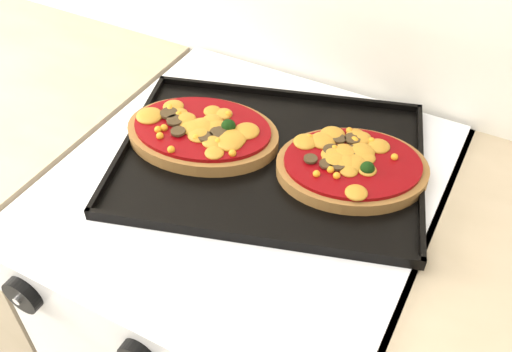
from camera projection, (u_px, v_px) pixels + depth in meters
The scene contains 6 objects.
stove at pixel (252, 325), 1.24m from camera, with size 0.60×0.60×0.91m, color silver.
control_panel at pixel (140, 341), 0.77m from camera, with size 0.60×0.02×0.09m, color silver.
knob_left at pixel (23, 295), 0.82m from camera, with size 0.06×0.06×0.02m, color black.
baking_tray at pixel (270, 157), 0.94m from camera, with size 0.49×0.37×0.02m, color black.
pizza_left at pixel (202, 131), 0.96m from camera, with size 0.26×0.18×0.04m, color brown, non-canonical shape.
pizza_right at pixel (352, 166), 0.90m from camera, with size 0.24×0.19×0.04m, color brown, non-canonical shape.
Camera 1 is at (0.35, 1.10, 1.54)m, focal length 40.00 mm.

